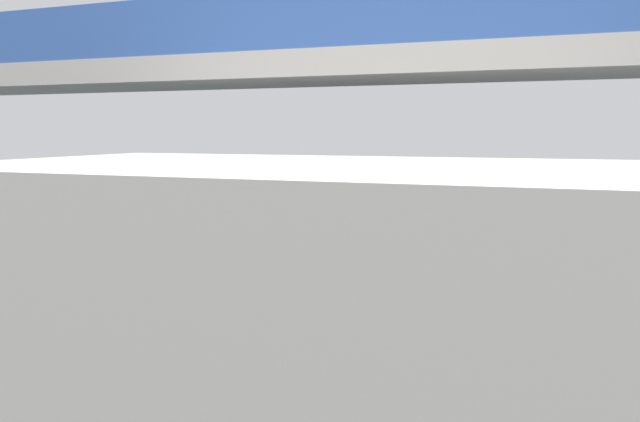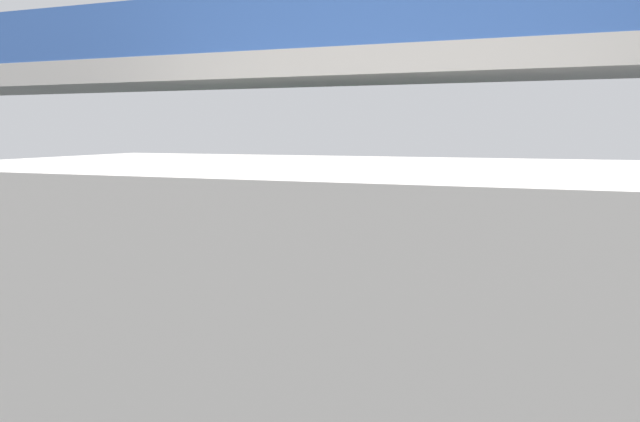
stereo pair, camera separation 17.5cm
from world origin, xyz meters
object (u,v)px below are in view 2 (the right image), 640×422
(parked_van, at_px, (415,255))
(bicycle_green, at_px, (93,249))
(bicycle_orange, at_px, (115,238))
(pedestrian, at_px, (458,228))
(traffic_sign, at_px, (237,191))
(city_bus, at_px, (328,205))

(parked_van, height_order, bicycle_green, parked_van)
(bicycle_orange, height_order, pedestrian, pedestrian)
(bicycle_orange, bearing_deg, traffic_sign, -118.20)
(city_bus, distance_m, bicycle_orange, 8.74)
(city_bus, height_order, bicycle_green, city_bus)
(parked_van, bearing_deg, bicycle_green, -4.44)
(bicycle_orange, xyz_separation_m, pedestrian, (-12.90, -4.16, 0.51))
(bicycle_orange, relative_size, pedestrian, 0.99)
(city_bus, xyz_separation_m, pedestrian, (-4.45, -2.53, -1.00))
(city_bus, relative_size, bicycle_green, 6.52)
(city_bus, xyz_separation_m, bicycle_orange, (8.45, 1.63, -1.51))
(parked_van, xyz_separation_m, traffic_sign, (9.96, -8.17, 0.71))
(city_bus, bearing_deg, bicycle_green, 25.92)
(parked_van, bearing_deg, traffic_sign, -39.38)
(city_bus, distance_m, traffic_sign, 6.69)
(parked_van, bearing_deg, pedestrian, -91.65)
(traffic_sign, bearing_deg, city_bus, 148.63)
(bicycle_green, bearing_deg, bicycle_orange, -71.43)
(bicycle_orange, distance_m, traffic_sign, 5.99)
(bicycle_orange, distance_m, pedestrian, 13.57)
(pedestrian, bearing_deg, parked_van, 88.35)
(parked_van, distance_m, traffic_sign, 12.90)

